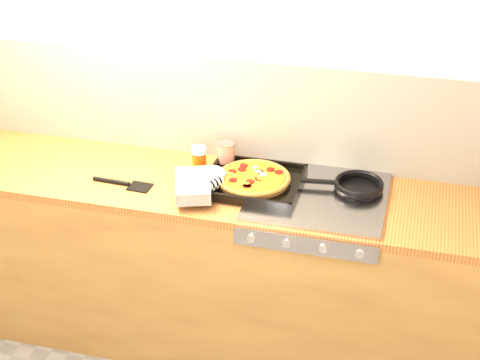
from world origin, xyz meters
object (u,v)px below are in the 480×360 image
(pizza_on_tray, at_px, (237,180))
(tomato_can, at_px, (226,155))
(frying_pan, at_px, (358,186))
(juice_glass, at_px, (199,158))

(pizza_on_tray, distance_m, tomato_can, 0.23)
(frying_pan, distance_m, juice_glass, 0.75)
(tomato_can, bearing_deg, frying_pan, -8.38)
(tomato_can, distance_m, juice_glass, 0.13)
(pizza_on_tray, bearing_deg, juice_glass, 148.00)
(frying_pan, distance_m, tomato_can, 0.64)
(pizza_on_tray, bearing_deg, tomato_can, 118.60)
(pizza_on_tray, bearing_deg, frying_pan, 11.30)
(tomato_can, height_order, juice_glass, tomato_can)
(frying_pan, bearing_deg, juice_glass, 177.50)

